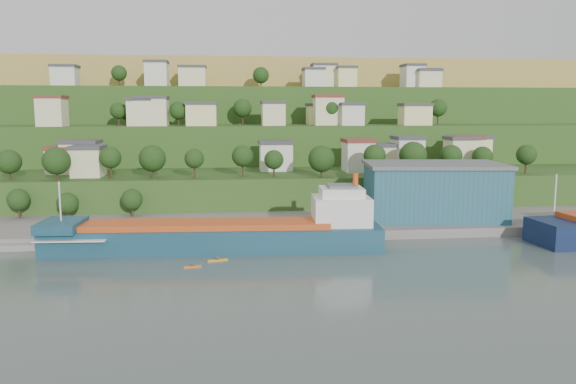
{
  "coord_description": "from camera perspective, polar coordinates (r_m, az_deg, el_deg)",
  "views": [
    {
      "loc": [
        -12.57,
        -96.29,
        26.66
      ],
      "look_at": [
        -0.57,
        15.0,
        10.42
      ],
      "focal_mm": 35.0,
      "sensor_mm": 36.0,
      "label": 1
    }
  ],
  "objects": [
    {
      "name": "ground",
      "position": [
        100.7,
        1.25,
        -7.1
      ],
      "size": [
        500.0,
        500.0,
        0.0
      ],
      "primitive_type": "plane",
      "color": "#404E47",
      "rests_on": "ground"
    },
    {
      "name": "quay",
      "position": [
        131.22,
        8.37,
        -3.56
      ],
      "size": [
        220.0,
        26.0,
        4.0
      ],
      "primitive_type": "cube",
      "color": "slate",
      "rests_on": "ground"
    },
    {
      "name": "pebble_beach",
      "position": [
        128.46,
        -25.37,
        -4.53
      ],
      "size": [
        40.0,
        18.0,
        2.4
      ],
      "primitive_type": "cube",
      "color": "slate",
      "rests_on": "ground"
    },
    {
      "name": "hillside",
      "position": [
        266.58,
        -3.42,
        2.52
      ],
      "size": [
        360.0,
        210.44,
        96.0
      ],
      "color": "#284719",
      "rests_on": "ground"
    },
    {
      "name": "cargo_ship_near",
      "position": [
        109.08,
        -6.34,
        -4.52
      ],
      "size": [
        64.43,
        13.38,
        16.44
      ],
      "rotation": [
        0.0,
        0.0,
        -0.05
      ],
      "color": "#133A49",
      "rests_on": "ground"
    },
    {
      "name": "warehouse",
      "position": [
        133.93,
        14.55,
        0.17
      ],
      "size": [
        32.94,
        22.36,
        12.8
      ],
      "rotation": [
        0.0,
        0.0,
        -0.11
      ],
      "color": "#205760",
      "rests_on": "quay"
    },
    {
      "name": "caravan",
      "position": [
        128.46,
        -22.0,
        -3.18
      ],
      "size": [
        6.15,
        4.24,
        2.65
      ],
      "primitive_type": "cube",
      "rotation": [
        0.0,
        0.0,
        -0.37
      ],
      "color": "silver",
      "rests_on": "pebble_beach"
    },
    {
      "name": "dinghy",
      "position": [
        124.12,
        -22.71,
        -4.05
      ],
      "size": [
        4.0,
        2.23,
        0.76
      ],
      "primitive_type": "cube",
      "rotation": [
        0.0,
        0.0,
        -0.23
      ],
      "color": "silver",
      "rests_on": "pebble_beach"
    },
    {
      "name": "kayak_orange",
      "position": [
        98.59,
        -9.68,
        -7.42
      ],
      "size": [
        3.06,
        1.0,
        0.75
      ],
      "rotation": [
        0.0,
        0.0,
        0.16
      ],
      "color": "orange",
      "rests_on": "ground"
    },
    {
      "name": "kayak_yellow",
      "position": [
        101.97,
        -7.18,
        -6.81
      ],
      "size": [
        3.72,
        1.5,
        0.92
      ],
      "rotation": [
        0.0,
        0.0,
        0.24
      ],
      "color": "orange",
      "rests_on": "ground"
    }
  ]
}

